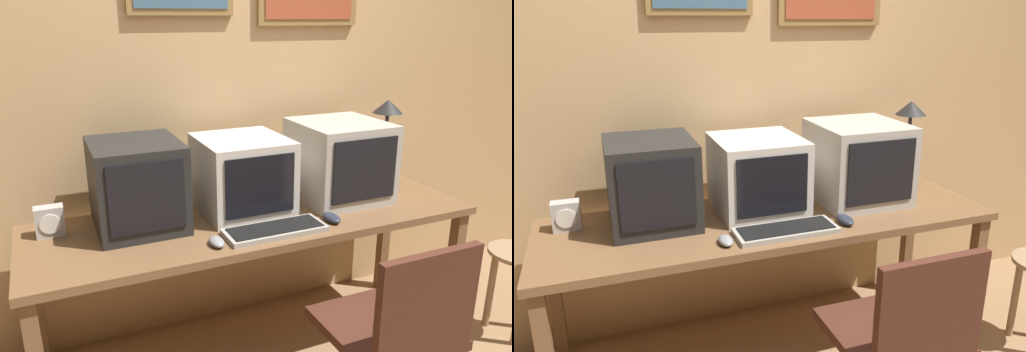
% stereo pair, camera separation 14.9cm
% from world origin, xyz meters
% --- Properties ---
extents(wall_back, '(8.00, 0.08, 2.60)m').
position_xyz_m(wall_back, '(0.00, 1.52, 1.31)').
color(wall_back, tan).
rests_on(wall_back, ground_plane).
extents(desk, '(2.05, 0.66, 0.74)m').
position_xyz_m(desk, '(0.00, 1.08, 0.67)').
color(desk, brown).
rests_on(desk, ground_plane).
extents(monitor_left, '(0.37, 0.41, 0.38)m').
position_xyz_m(monitor_left, '(-0.51, 1.19, 0.93)').
color(monitor_left, black).
rests_on(monitor_left, desk).
extents(monitor_center, '(0.39, 0.42, 0.35)m').
position_xyz_m(monitor_center, '(-0.02, 1.19, 0.92)').
color(monitor_center, beige).
rests_on(monitor_center, desk).
extents(monitor_right, '(0.42, 0.44, 0.39)m').
position_xyz_m(monitor_right, '(0.49, 1.15, 0.94)').
color(monitor_right, '#B7B2A8').
rests_on(monitor_right, desk).
extents(keyboard_main, '(0.44, 0.17, 0.03)m').
position_xyz_m(keyboard_main, '(-0.00, 0.88, 0.76)').
color(keyboard_main, '#A8A399').
rests_on(keyboard_main, desk).
extents(mouse_near_keyboard, '(0.06, 0.12, 0.04)m').
position_xyz_m(mouse_near_keyboard, '(0.28, 0.89, 0.76)').
color(mouse_near_keyboard, '#282D3D').
rests_on(mouse_near_keyboard, desk).
extents(mouse_far_corner, '(0.06, 0.10, 0.03)m').
position_xyz_m(mouse_far_corner, '(-0.27, 0.86, 0.76)').
color(mouse_far_corner, gray).
rests_on(mouse_far_corner, desk).
extents(desk_clock, '(0.12, 0.07, 0.13)m').
position_xyz_m(desk_clock, '(-0.87, 1.23, 0.81)').
color(desk_clock, '#B7B2AD').
rests_on(desk_clock, desk).
extents(desk_lamp, '(0.16, 0.16, 0.45)m').
position_xyz_m(desk_lamp, '(0.87, 1.29, 1.09)').
color(desk_lamp, black).
rests_on(desk_lamp, desk).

